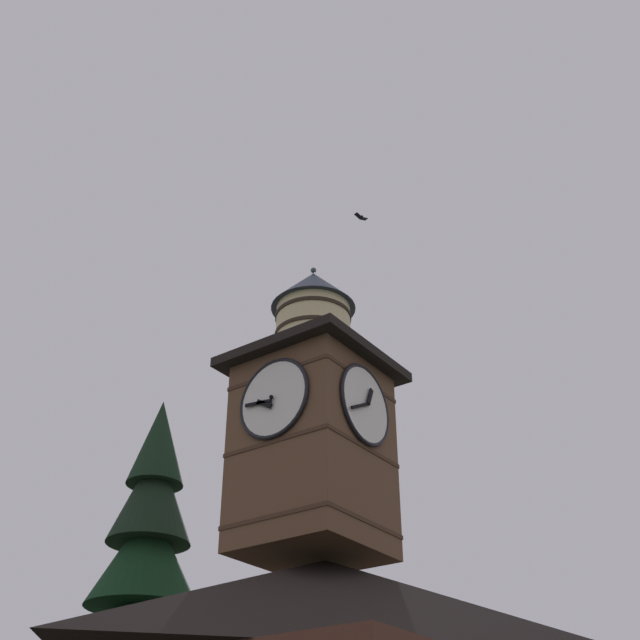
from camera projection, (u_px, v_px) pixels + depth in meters
name	position (u px, v px, depth m)	size (l,w,h in m)	color
clock_tower	(313.00, 420.00, 20.45)	(3.70, 3.70, 8.00)	brown
moon	(141.00, 621.00, 48.76)	(2.10, 2.10, 2.10)	silver
flying_bird_high	(361.00, 217.00, 26.27)	(0.50, 0.24, 0.10)	black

